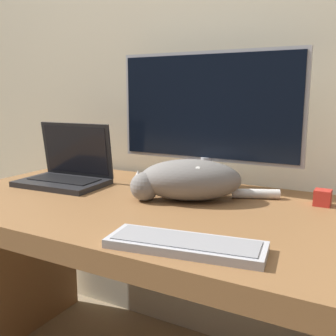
% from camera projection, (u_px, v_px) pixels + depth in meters
% --- Properties ---
extents(wall_back, '(6.40, 0.06, 2.60)m').
position_uv_depth(wall_back, '(221.00, 26.00, 1.50)').
color(wall_back, beige).
rests_on(wall_back, ground_plane).
extents(desk, '(1.53, 0.78, 0.70)m').
position_uv_depth(desk, '(164.00, 247.00, 1.26)').
color(desk, olive).
rests_on(desk, ground_plane).
extents(monitor, '(0.69, 0.21, 0.49)m').
position_uv_depth(monitor, '(207.00, 117.00, 1.40)').
color(monitor, '#B2B2B7').
rests_on(monitor, desk).
extents(laptop, '(0.33, 0.23, 0.23)m').
position_uv_depth(laptop, '(67.00, 172.00, 1.50)').
color(laptop, '#232326').
rests_on(laptop, desk).
extents(external_keyboard, '(0.37, 0.17, 0.02)m').
position_uv_depth(external_keyboard, '(185.00, 244.00, 0.88)').
color(external_keyboard, '#BCBCC1').
rests_on(external_keyboard, desk).
extents(cat, '(0.45, 0.32, 0.13)m').
position_uv_depth(cat, '(188.00, 179.00, 1.27)').
color(cat, gray).
rests_on(cat, desk).
extents(small_toy, '(0.05, 0.05, 0.05)m').
position_uv_depth(small_toy, '(323.00, 198.00, 1.22)').
color(small_toy, red).
rests_on(small_toy, desk).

